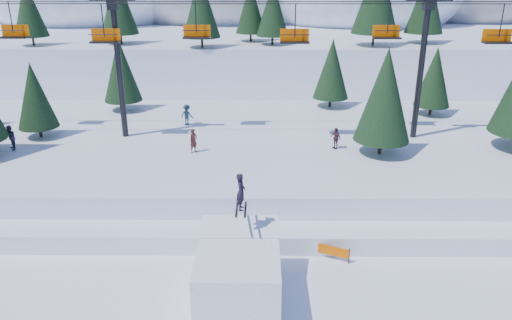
{
  "coord_description": "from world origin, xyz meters",
  "views": [
    {
      "loc": [
        1.37,
        -18.25,
        14.59
      ],
      "look_at": [
        1.13,
        6.0,
        5.2
      ],
      "focal_mm": 35.0,
      "sensor_mm": 36.0,
      "label": 1
    }
  ],
  "objects_px": {
    "chairlift": "(263,46)",
    "banner_far": "(450,232)",
    "jump_kicker": "(238,273)",
    "banner_near": "(323,249)"
  },
  "relations": [
    {
      "from": "chairlift",
      "to": "banner_far",
      "type": "xyz_separation_m",
      "value": [
        10.61,
        -11.2,
        -8.78
      ]
    },
    {
      "from": "jump_kicker",
      "to": "banner_near",
      "type": "relative_size",
      "value": 2.19
    },
    {
      "from": "banner_near",
      "to": "banner_far",
      "type": "bearing_deg",
      "value": 14.75
    },
    {
      "from": "jump_kicker",
      "to": "banner_near",
      "type": "distance_m",
      "value": 5.71
    },
    {
      "from": "chairlift",
      "to": "banner_near",
      "type": "height_order",
      "value": "chairlift"
    },
    {
      "from": "jump_kicker",
      "to": "banner_far",
      "type": "bearing_deg",
      "value": 24.95
    },
    {
      "from": "jump_kicker",
      "to": "chairlift",
      "type": "xyz_separation_m",
      "value": [
        1.18,
        16.69,
        7.92
      ]
    },
    {
      "from": "jump_kicker",
      "to": "banner_far",
      "type": "height_order",
      "value": "jump_kicker"
    },
    {
      "from": "jump_kicker",
      "to": "banner_near",
      "type": "bearing_deg",
      "value": 38.87
    },
    {
      "from": "chairlift",
      "to": "banner_far",
      "type": "relative_size",
      "value": 17.06
    }
  ]
}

